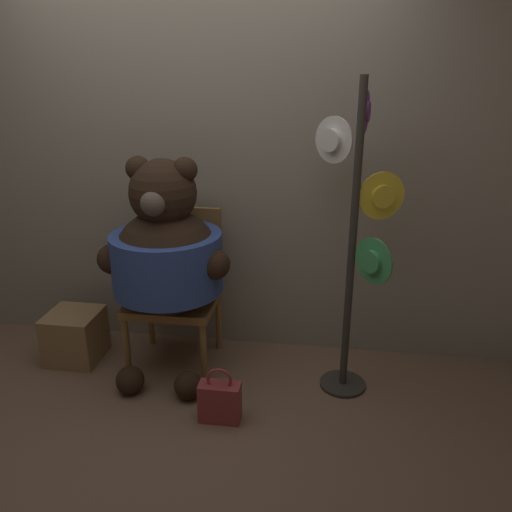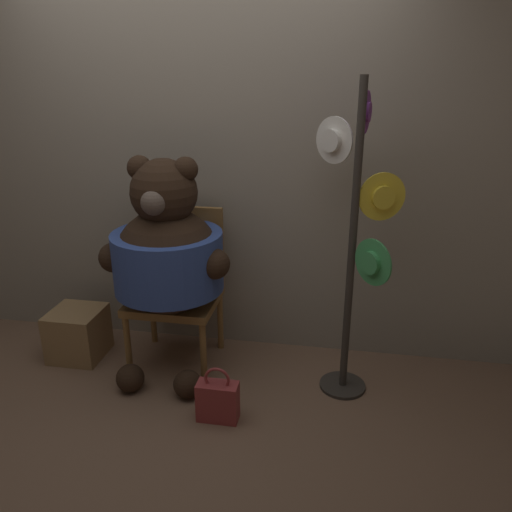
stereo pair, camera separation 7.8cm
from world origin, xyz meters
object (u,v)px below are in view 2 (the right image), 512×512
at_px(chair, 178,282).
at_px(hat_display_rack, 357,233).
at_px(teddy_bear, 167,254).
at_px(handbag_on_ground, 218,400).

bearing_deg(chair, hat_display_rack, -9.31).
height_order(teddy_bear, hat_display_rack, hat_display_rack).
bearing_deg(teddy_bear, handbag_on_ground, -48.15).
distance_m(teddy_bear, handbag_on_ground, 0.91).
height_order(teddy_bear, handbag_on_ground, teddy_bear).
height_order(hat_display_rack, handbag_on_ground, hat_display_rack).
distance_m(hat_display_rack, handbag_on_ground, 1.20).
height_order(chair, hat_display_rack, hat_display_rack).
distance_m(chair, teddy_bear, 0.31).
height_order(chair, teddy_bear, teddy_bear).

